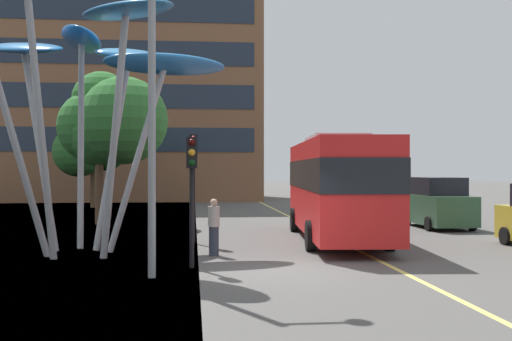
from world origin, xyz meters
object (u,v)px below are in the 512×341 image
Objects in this scene: street_lamp at (166,56)px; car_parked_far at (438,204)px; leaf_sculpture at (82,46)px; traffic_light_kerb_near at (192,173)px; red_bus at (336,183)px; traffic_light_kerb_far at (193,165)px; pedestrian at (214,227)px.

car_parked_far is at bearing 45.32° from street_lamp.
car_parked_far is at bearing 26.00° from leaf_sculpture.
traffic_light_kerb_near is 0.41× the size of street_lamp.
traffic_light_kerb_far is (-5.07, -0.53, 0.66)m from red_bus.
traffic_light_kerb_near reaches higher than car_parked_far.
pedestrian is at bearing -78.69° from traffic_light_kerb_far.
traffic_light_kerb_near is at bearing -105.51° from pedestrian.
leaf_sculpture is at bearing 120.95° from street_lamp.
traffic_light_kerb_near is (-5.12, -5.84, 0.41)m from red_bus.
street_lamp is at bearing -109.04° from pedestrian.
traffic_light_kerb_far is at bearing 84.50° from street_lamp.
traffic_light_kerb_near is 3.08m from street_lamp.
red_bus is at bearing 38.24° from pedestrian.
red_bus is 5.82m from pedestrian.
traffic_light_kerb_far is at bearing 31.10° from leaf_sculpture.
pedestrian is (3.95, -0.97, -5.44)m from leaf_sculpture.
red_bus is 2.54× the size of car_parked_far.
car_parked_far is (13.92, 6.79, -5.25)m from leaf_sculpture.
leaf_sculpture is at bearing -154.00° from car_parked_far.
street_lamp reaches higher than pedestrian.
street_lamp reaches higher than leaf_sculpture.
street_lamp reaches higher than red_bus.
street_lamp is (-11.20, -11.33, 4.18)m from car_parked_far.
traffic_light_kerb_near reaches higher than pedestrian.
leaf_sculpture reaches higher than red_bus.
leaf_sculpture reaches higher than car_parked_far.
traffic_light_kerb_near is at bearing 64.86° from street_lamp.
traffic_light_kerb_near is 0.90× the size of traffic_light_kerb_far.
traffic_light_kerb_near is 0.79× the size of car_parked_far.
car_parked_far is (5.49, 4.23, -1.02)m from red_bus.
leaf_sculpture is (-8.43, -2.56, 4.24)m from red_bus.
pedestrian is (0.60, -2.99, -1.86)m from traffic_light_kerb_far.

